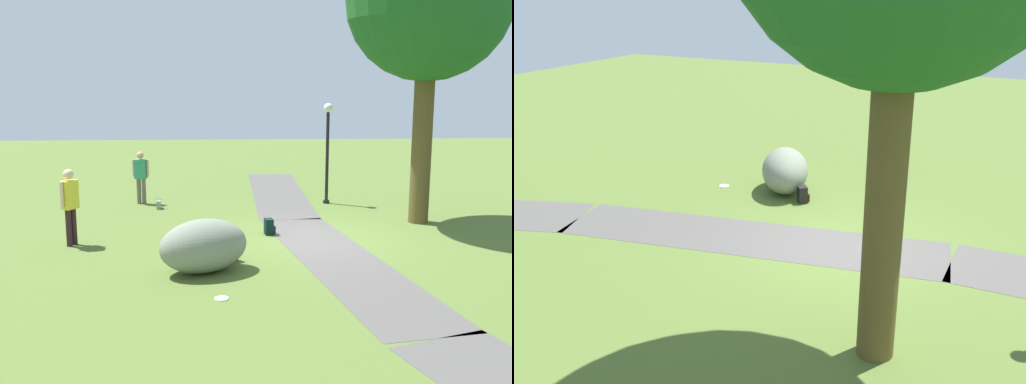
% 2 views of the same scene
% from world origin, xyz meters
% --- Properties ---
extents(ground_plane, '(48.00, 48.00, 0.00)m').
position_xyz_m(ground_plane, '(0.00, 0.00, 0.00)').
color(ground_plane, '#52682D').
extents(footpath_segment_mid, '(8.18, 3.09, 0.01)m').
position_xyz_m(footpath_segment_mid, '(1.94, 0.35, 0.00)').
color(footpath_segment_mid, '#524E4B').
rests_on(footpath_segment_mid, ground).
extents(lawn_boulder, '(1.82, 2.16, 1.09)m').
position_xyz_m(lawn_boulder, '(2.48, -2.57, 0.55)').
color(lawn_boulder, gray).
rests_on(lawn_boulder, ground).
extents(man_near_boulder, '(0.45, 0.40, 1.81)m').
position_xyz_m(man_near_boulder, '(0.35, -5.74, 1.06)').
color(man_near_boulder, '#311A1E').
rests_on(man_near_boulder, ground).
extents(backpack_by_boulder, '(0.35, 0.35, 0.40)m').
position_xyz_m(backpack_by_boulder, '(1.77, -2.05, 0.19)').
color(backpack_by_boulder, black).
rests_on(backpack_by_boulder, ground).
extents(spare_backpack_on_lawn, '(0.31, 0.29, 0.40)m').
position_xyz_m(spare_backpack_on_lawn, '(-0.43, -1.04, 0.19)').
color(spare_backpack_on_lawn, black).
rests_on(spare_backpack_on_lawn, ground).
extents(frisbee_on_grass, '(0.25, 0.25, 0.02)m').
position_xyz_m(frisbee_on_grass, '(4.04, -2.21, 0.01)').
color(frisbee_on_grass, white).
rests_on(frisbee_on_grass, ground).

